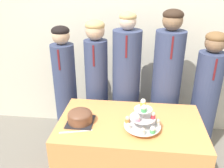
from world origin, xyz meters
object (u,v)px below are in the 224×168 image
object	(u,v)px
round_cake	(80,116)
student_3	(165,90)
cake_knife	(70,132)
student_0	(66,91)
cupcake_stand	(143,118)
student_2	(126,90)
student_4	(205,99)
student_1	(97,89)

from	to	relation	value
round_cake	student_3	bearing A→B (deg)	39.85
cake_knife	student_0	xyz separation A→B (m)	(-0.28, 0.81, -0.03)
cupcake_stand	student_3	bearing A→B (deg)	70.23
cupcake_stand	student_2	distance (m)	0.73
round_cake	cupcake_stand	bearing A→B (deg)	-4.52
student_2	student_4	distance (m)	0.86
round_cake	student_0	world-z (taller)	student_0
cake_knife	round_cake	bearing A→B (deg)	56.28
student_1	student_2	bearing A→B (deg)	0.00
student_3	student_0	bearing A→B (deg)	-180.00
round_cake	student_1	xyz separation A→B (m)	(0.03, 0.66, -0.05)
student_4	round_cake	bearing A→B (deg)	-151.59
round_cake	cake_knife	xyz separation A→B (m)	(-0.05, -0.15, -0.06)
student_1	cake_knife	bearing A→B (deg)	-95.69
student_0	student_4	world-z (taller)	student_0
student_0	student_3	distance (m)	1.13
cake_knife	cupcake_stand	world-z (taller)	cupcake_stand
student_2	student_3	xyz separation A→B (m)	(0.43, 0.00, 0.03)
round_cake	student_2	bearing A→B (deg)	61.36
student_2	cupcake_stand	bearing A→B (deg)	-75.80
student_1	student_4	xyz separation A→B (m)	(1.19, 0.00, -0.06)
cupcake_stand	student_2	size ratio (longest dim) A/B	0.19
student_2	student_0	bearing A→B (deg)	-180.00
cake_knife	cupcake_stand	size ratio (longest dim) A/B	0.87
cake_knife	cupcake_stand	xyz separation A→B (m)	(0.59, 0.11, 0.10)
cupcake_stand	student_3	world-z (taller)	student_3
student_0	student_3	xyz separation A→B (m)	(1.12, 0.00, 0.07)
student_3	student_2	bearing A→B (deg)	-180.00
student_0	round_cake	bearing A→B (deg)	-63.28
round_cake	cupcake_stand	size ratio (longest dim) A/B	0.75
round_cake	student_4	world-z (taller)	student_4
student_0	student_2	size ratio (longest dim) A/B	0.91
round_cake	student_4	size ratio (longest dim) A/B	0.16
cake_knife	student_3	distance (m)	1.17
round_cake	student_2	world-z (taller)	student_2
cupcake_stand	student_0	bearing A→B (deg)	141.09
cupcake_stand	round_cake	bearing A→B (deg)	175.48
cupcake_stand	student_4	xyz separation A→B (m)	(0.68, 0.70, -0.15)
round_cake	cake_knife	distance (m)	0.17
cake_knife	student_2	world-z (taller)	student_2
cupcake_stand	student_3	size ratio (longest dim) A/B	0.19
cupcake_stand	student_0	world-z (taller)	student_0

